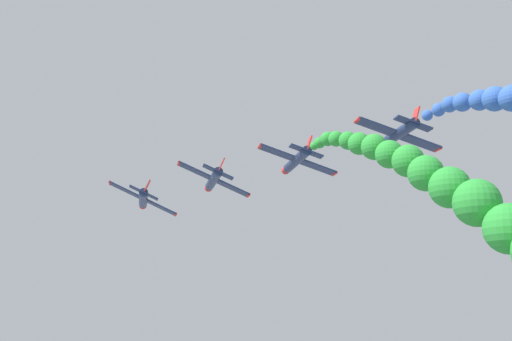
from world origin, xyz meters
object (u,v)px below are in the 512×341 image
Objects in this scene: airplane_left_inner at (214,179)px; airplane_left_outer at (396,135)px; airplane_right_inner at (297,160)px; airplane_lead at (143,199)px.

airplane_left_outer reaches higher than airplane_left_inner.
airplane_right_inner is at bearing 135.91° from airplane_left_outer.
airplane_left_outer is (25.87, -20.78, 4.12)m from airplane_lead.
airplane_left_outer is at bearing -39.28° from airplane_left_inner.
airplane_left_outer is at bearing -38.78° from airplane_lead.
airplane_right_inner reaches higher than airplane_lead.
airplane_left_outer is (8.67, -8.40, 1.14)m from airplane_right_inner.
airplane_left_inner is at bearing 146.15° from airplane_right_inner.
airplane_right_inner is at bearing -33.85° from airplane_left_inner.
airplane_lead is 33.43m from airplane_left_outer.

